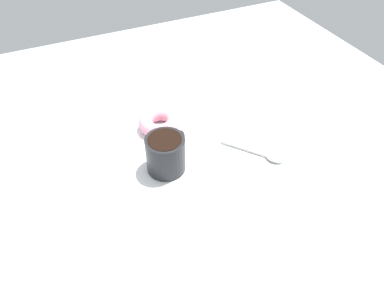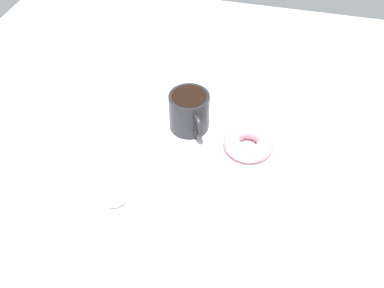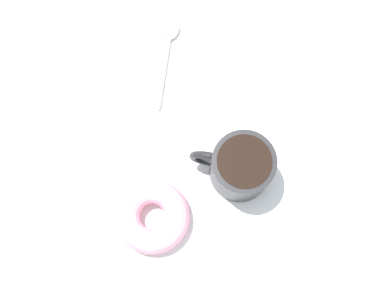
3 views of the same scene
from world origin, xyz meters
TOP-DOWN VIEW (x-y plane):
  - ground_plane at (0.00, 0.00)cm, footprint 120.00×120.00cm
  - napkin at (-0.01, 2.44)cm, footprint 34.46×34.46cm
  - coffee_cup at (-2.06, 8.82)cm, footprint 8.19×9.51cm
  - donut at (9.73, 5.77)cm, footprint 9.26×9.26cm
  - spoon at (-7.76, -10.51)cm, footprint 11.31×9.69cm

SIDE VIEW (x-z plane):
  - ground_plane at x=0.00cm, z-range -2.00..0.00cm
  - napkin at x=-0.01cm, z-range 0.00..0.30cm
  - spoon at x=-7.76cm, z-range 0.25..1.15cm
  - donut at x=9.73cm, z-range 0.30..3.43cm
  - coffee_cup at x=-2.06cm, z-range 0.43..7.94cm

